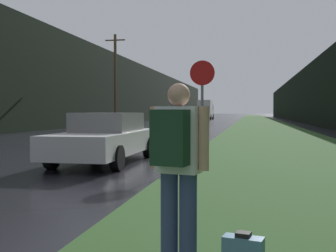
{
  "coord_description": "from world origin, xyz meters",
  "views": [
    {
      "loc": [
        5.83,
        -0.38,
        1.37
      ],
      "look_at": [
        2.75,
        15.32,
        0.82
      ],
      "focal_mm": 45.0,
      "sensor_mm": 36.0,
      "label": 1
    }
  ],
  "objects_px": {
    "delivery_truck": "(206,109)",
    "hitchhiker_with_backpack": "(177,161)",
    "car_passing_near": "(106,138)",
    "stop_sign": "(202,101)"
  },
  "relations": [
    {
      "from": "stop_sign",
      "to": "hitchhiker_with_backpack",
      "type": "distance_m",
      "value": 7.31
    },
    {
      "from": "stop_sign",
      "to": "hitchhiker_with_backpack",
      "type": "xyz_separation_m",
      "value": [
        0.6,
        -7.25,
        -0.7
      ]
    },
    {
      "from": "hitchhiker_with_backpack",
      "to": "car_passing_near",
      "type": "height_order",
      "value": "hitchhiker_with_backpack"
    },
    {
      "from": "hitchhiker_with_backpack",
      "to": "car_passing_near",
      "type": "bearing_deg",
      "value": 126.39
    },
    {
      "from": "stop_sign",
      "to": "car_passing_near",
      "type": "height_order",
      "value": "stop_sign"
    },
    {
      "from": "stop_sign",
      "to": "hitchhiker_with_backpack",
      "type": "height_order",
      "value": "stop_sign"
    },
    {
      "from": "delivery_truck",
      "to": "hitchhiker_with_backpack",
      "type": "bearing_deg",
      "value": -84.2
    },
    {
      "from": "delivery_truck",
      "to": "car_passing_near",
      "type": "bearing_deg",
      "value": -86.4
    },
    {
      "from": "stop_sign",
      "to": "delivery_truck",
      "type": "xyz_separation_m",
      "value": [
        -6.6,
        63.63,
        0.12
      ]
    },
    {
      "from": "stop_sign",
      "to": "hitchhiker_with_backpack",
      "type": "bearing_deg",
      "value": -85.26
    }
  ]
}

